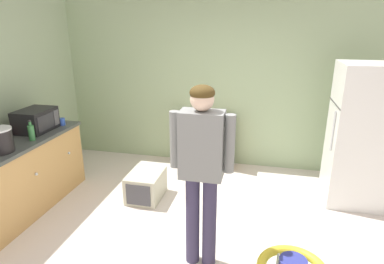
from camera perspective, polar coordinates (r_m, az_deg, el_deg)
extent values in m
plane|color=silver|center=(3.53, -0.22, -20.20)|extent=(12.00, 12.00, 0.00)
cube|color=#9DB589|center=(5.12, 5.74, 8.80)|extent=(5.20, 0.06, 2.70)
cube|color=#9CB28C|center=(4.85, -29.83, 5.89)|extent=(0.06, 2.99, 2.70)
cube|color=tan|center=(4.42, -28.76, -7.63)|extent=(0.60, 1.98, 0.86)
cube|color=#434845|center=(4.26, -29.68, -2.16)|extent=(0.64, 2.02, 0.04)
sphere|color=silver|center=(4.18, -25.75, -6.70)|extent=(0.04, 0.04, 0.04)
sphere|color=silver|center=(4.66, -20.86, -3.48)|extent=(0.04, 0.04, 0.04)
cube|color=white|center=(4.52, 27.60, -0.58)|extent=(0.70, 0.68, 1.78)
cylinder|color=silver|center=(4.26, 23.58, 0.15)|extent=(0.02, 0.02, 0.50)
cube|color=#333333|center=(4.34, 23.87, 4.62)|extent=(0.01, 0.67, 0.01)
cube|color=brown|center=(5.25, -1.21, -1.31)|extent=(0.02, 0.28, 0.85)
cube|color=brown|center=(5.13, 7.28, -1.96)|extent=(0.02, 0.28, 0.85)
cube|color=brown|center=(5.30, 3.23, -1.16)|extent=(0.80, 0.02, 0.85)
cube|color=brown|center=(5.33, 2.91, -5.63)|extent=(0.76, 0.24, 0.02)
cube|color=brown|center=(5.17, 2.98, -1.53)|extent=(0.76, 0.24, 0.02)
cube|color=orange|center=(5.32, -0.84, -4.33)|extent=(0.03, 0.17, 0.20)
cube|color=beige|center=(5.18, -0.86, -0.24)|extent=(0.03, 0.17, 0.19)
cube|color=red|center=(5.30, -0.29, -4.19)|extent=(0.02, 0.17, 0.24)
cube|color=#3C3843|center=(5.17, -0.32, -0.27)|extent=(0.03, 0.17, 0.19)
cube|color=#8A4196|center=(5.30, 0.30, -4.45)|extent=(0.03, 0.17, 0.20)
cube|color=orange|center=(5.15, 0.53, -0.37)|extent=(0.02, 0.17, 0.19)
cube|color=#3B3A36|center=(5.29, 0.65, -4.46)|extent=(0.02, 0.17, 0.20)
cube|color=gold|center=(5.14, 0.80, -0.19)|extent=(0.02, 0.17, 0.22)
cylinder|color=#37314E|center=(3.15, 0.11, -15.20)|extent=(0.13, 0.13, 0.92)
cylinder|color=#37314E|center=(3.13, 3.08, -15.54)|extent=(0.13, 0.13, 0.92)
cube|color=gray|center=(2.79, 1.73, -2.30)|extent=(0.38, 0.22, 0.60)
cylinder|color=gray|center=(2.83, -3.04, -1.34)|extent=(0.09, 0.09, 0.51)
cylinder|color=gray|center=(2.74, 6.66, -2.10)|extent=(0.09, 0.09, 0.51)
sphere|color=beige|center=(2.67, 1.81, 5.79)|extent=(0.20, 0.20, 0.20)
ellipsoid|color=#433214|center=(2.66, 1.82, 6.95)|extent=(0.21, 0.21, 0.13)
cylinder|color=silver|center=(3.31, 14.84, -21.16)|extent=(0.02, 0.02, 0.18)
cube|color=beige|center=(4.38, -8.12, -9.26)|extent=(0.42, 0.54, 0.36)
cube|color=#424247|center=(4.15, -9.48, -10.97)|extent=(0.32, 0.01, 0.27)
cube|color=black|center=(4.59, -25.84, 1.91)|extent=(0.36, 0.48, 0.28)
cube|color=#2D2D33|center=(4.45, -24.35, 1.61)|extent=(0.01, 0.31, 0.20)
cube|color=#515156|center=(4.61, -22.78, 2.39)|extent=(0.01, 0.10, 0.20)
cylinder|color=#33753D|center=(4.24, -26.45, -0.17)|extent=(0.07, 0.07, 0.18)
cylinder|color=#33753D|center=(4.21, -26.67, 1.32)|extent=(0.03, 0.03, 0.05)
cylinder|color=black|center=(4.20, -26.73, 1.75)|extent=(0.04, 0.04, 0.02)
cylinder|color=#9E661E|center=(4.88, -24.03, 2.46)|extent=(0.07, 0.07, 0.18)
cylinder|color=#9E661E|center=(4.86, -24.21, 3.76)|extent=(0.03, 0.03, 0.05)
cylinder|color=black|center=(4.85, -24.26, 4.14)|extent=(0.04, 0.04, 0.02)
cylinder|color=red|center=(4.50, -29.77, -0.24)|extent=(0.08, 0.08, 0.09)
cylinder|color=blue|center=(4.73, -21.93, 1.70)|extent=(0.08, 0.08, 0.09)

